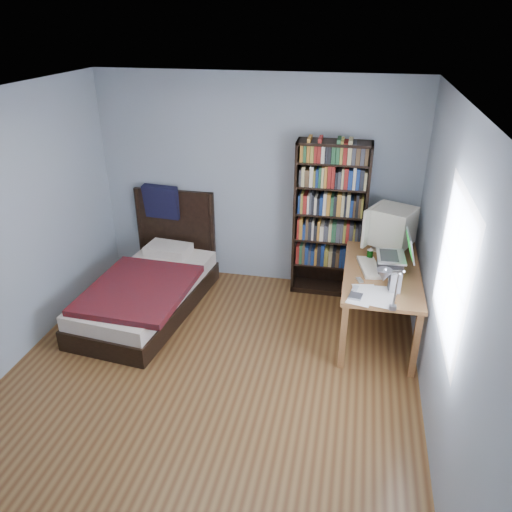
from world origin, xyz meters
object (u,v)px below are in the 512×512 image
desk_lamp (386,279)px  bookshelf (330,220)px  keyboard (370,268)px  bed (150,286)px  crt_monitor (390,226)px  soda_can (370,255)px  speaker (395,282)px  desk (378,276)px  laptop (392,261)px

desk_lamp → bookshelf: 1.98m
keyboard → bed: 2.45m
crt_monitor → soda_can: bearing=-124.4°
keyboard → speaker: (0.23, -0.41, 0.08)m
desk_lamp → soda_can: (-0.09, 1.31, -0.43)m
desk → crt_monitor: 0.60m
speaker → crt_monitor: bearing=87.8°
soda_can → desk: bearing=63.1°
speaker → bookshelf: size_ratio=0.11×
desk → desk_lamp: size_ratio=2.56×
bookshelf → bed: 2.19m
speaker → bed: bed is taller
desk → keyboard: size_ratio=3.38×
desk_lamp → speaker: 0.80m
laptop → soda_can: 0.32m
crt_monitor → laptop: (0.02, -0.51, -0.16)m
keyboard → bed: bearing=168.3°
desk → bed: bed is taller
laptop → bed: bearing=180.0°
crt_monitor → soda_can: 0.40m
laptop → desk_lamp: desk_lamp is taller
desk → speaker: 0.98m
bookshelf → desk: bearing=-27.7°
keyboard → speaker: bearing=-73.6°
laptop → speaker: size_ratio=2.19×
desk_lamp → keyboard: 1.20m
crt_monitor → speaker: 0.92m
speaker → keyboard: bearing=113.9°
laptop → bed: 2.68m
desk → bookshelf: 0.84m
keyboard → laptop: bearing=-18.5°
soda_can → keyboard: bearing=-89.3°
laptop → keyboard: (-0.21, 0.02, -0.10)m
desk → laptop: 0.66m
keyboard → soda_can: (-0.00, 0.21, 0.04)m
bookshelf → bed: bookshelf is taller
desk_lamp → crt_monitor: bearing=86.3°
crt_monitor → bed: 2.75m
desk → desk_lamp: desk_lamp is taller
desk → keyboard: (-0.13, -0.46, 0.33)m
crt_monitor → speaker: (0.04, -0.90, -0.18)m
laptop → speaker: bearing=-87.8°
desk_lamp → speaker: (0.14, 0.69, -0.39)m
keyboard → bed: (-2.40, -0.02, -0.49)m
crt_monitor → bed: (-2.59, -0.51, -0.75)m
soda_can → speaker: bearing=-70.0°
crt_monitor → keyboard: size_ratio=1.28×
soda_can → bed: bed is taller
crt_monitor → speaker: bearing=-87.5°
crt_monitor → keyboard: (-0.19, -0.49, -0.27)m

